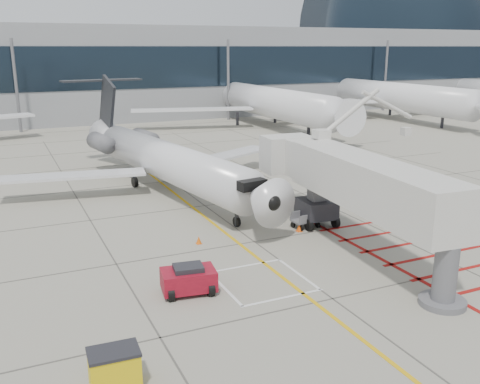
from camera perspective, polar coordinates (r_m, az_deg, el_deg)
name	(u,v)px	position (r m, az deg, el deg)	size (l,w,h in m)	color
ground_plane	(288,267)	(27.88, 5.19, -7.93)	(260.00, 260.00, 0.00)	#9D9987
regional_jet	(181,145)	(38.84, -6.30, 5.01)	(24.83, 31.31, 8.21)	silver
jet_bridge	(369,193)	(28.76, 13.60, -0.14)	(8.35, 17.62, 7.05)	silver
pushback_tug	(189,278)	(24.83, -5.51, -9.16)	(2.44, 1.53, 1.42)	maroon
spill_bin	(115,369)	(18.96, -13.23, -17.90)	(1.62, 1.08, 1.40)	#DEBD0C
baggage_cart	(305,220)	(33.58, 7.00, -2.94)	(1.67, 1.06, 1.06)	slate
ground_power_unit	(406,206)	(36.05, 17.30, -1.43)	(2.59, 1.51, 2.05)	silver
cone_nose	(199,240)	(30.86, -4.42, -5.13)	(0.32, 0.32, 0.45)	#E0590B
cone_side	(299,227)	(32.97, 6.35, -3.77)	(0.37, 0.37, 0.51)	#E14C0B
terminal_building	(137,71)	(95.05, -10.91, 12.60)	(180.00, 28.00, 14.00)	gray
terminal_glass_band	(160,67)	(81.45, -8.48, 13.02)	(180.00, 0.10, 6.00)	black
terminal_dome	(414,32)	(124.00, 18.08, 15.94)	(40.00, 28.00, 28.00)	black
bg_aircraft_c	(263,82)	(76.69, 2.51, 11.67)	(37.05, 41.17, 12.35)	silver
bg_aircraft_d	(386,77)	(88.54, 15.27, 11.71)	(37.75, 41.95, 12.58)	silver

